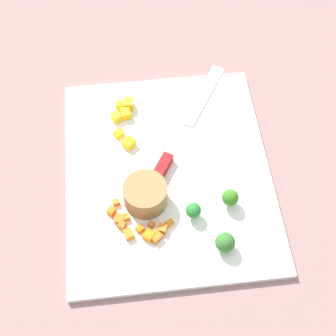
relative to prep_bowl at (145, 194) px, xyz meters
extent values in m
plane|color=gray|center=(0.06, -0.05, -0.03)|extent=(4.00, 4.00, 0.00)
cube|color=white|center=(0.06, -0.05, -0.03)|extent=(0.45, 0.38, 0.01)
cylinder|color=olive|center=(0.00, 0.00, 0.00)|extent=(0.08, 0.08, 0.04)
cube|color=silver|center=(0.23, -0.14, -0.02)|extent=(0.16, 0.11, 0.00)
cube|color=maroon|center=(0.05, -0.03, -0.01)|extent=(0.08, 0.06, 0.02)
cube|color=orange|center=(-0.03, 0.05, -0.02)|extent=(0.02, 0.02, 0.01)
cube|color=orange|center=(-0.08, -0.01, -0.02)|extent=(0.03, 0.03, 0.01)
cube|color=orange|center=(-0.07, 0.04, -0.02)|extent=(0.02, 0.02, 0.01)
cube|color=orange|center=(-0.06, -0.02, -0.02)|extent=(0.02, 0.02, 0.01)
cube|color=orange|center=(-0.05, 0.05, -0.02)|extent=(0.02, 0.02, 0.01)
cube|color=orange|center=(-0.05, -0.04, -0.02)|extent=(0.01, 0.02, 0.01)
cube|color=orange|center=(-0.06, 0.01, -0.02)|extent=(0.02, 0.02, 0.01)
cube|color=orange|center=(-0.07, 0.00, -0.02)|extent=(0.02, 0.02, 0.01)
cube|color=orange|center=(-0.02, 0.06, -0.02)|extent=(0.02, 0.02, 0.01)
cube|color=orange|center=(-0.03, 0.04, -0.02)|extent=(0.01, 0.01, 0.01)
cube|color=orange|center=(-0.05, -0.01, -0.02)|extent=(0.01, 0.01, 0.01)
cube|color=orange|center=(0.00, 0.05, -0.02)|extent=(0.01, 0.01, 0.01)
cube|color=yellow|center=(0.15, 0.04, -0.02)|extent=(0.02, 0.02, 0.01)
cube|color=yellow|center=(0.22, 0.02, -0.01)|extent=(0.02, 0.02, 0.02)
cube|color=yellow|center=(0.19, 0.04, -0.01)|extent=(0.02, 0.02, 0.02)
cube|color=yellow|center=(0.12, 0.02, -0.01)|extent=(0.03, 0.03, 0.02)
cube|color=yellow|center=(0.20, 0.02, -0.01)|extent=(0.02, 0.02, 0.02)
cube|color=yellow|center=(0.22, 0.03, -0.01)|extent=(0.02, 0.02, 0.02)
cylinder|color=#89B254|center=(-0.04, -0.08, -0.02)|extent=(0.01, 0.01, 0.01)
sphere|color=#2B7C31|center=(-0.04, -0.08, 0.00)|extent=(0.03, 0.03, 0.03)
cylinder|color=#96B764|center=(-0.02, -0.15, -0.01)|extent=(0.01, 0.01, 0.02)
sphere|color=#397920|center=(-0.02, -0.15, 0.00)|extent=(0.03, 0.03, 0.03)
cylinder|color=#89C366|center=(-0.11, -0.12, -0.02)|extent=(0.01, 0.01, 0.01)
sphere|color=#38712D|center=(-0.11, -0.12, 0.00)|extent=(0.03, 0.03, 0.03)
camera|label=1|loc=(-0.43, 0.01, 0.78)|focal=53.80mm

